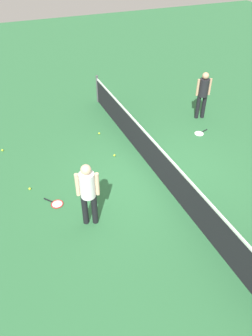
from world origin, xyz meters
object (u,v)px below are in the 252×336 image
player_near_side (88,190)px  tennis_racket_near_player (56,204)px  tennis_racket_far_player (200,133)px  tennis_ball_near_player (2,150)px  tennis_ball_stray_left (114,155)px  tennis_ball_by_net (30,189)px  player_far_side (203,92)px  tennis_ball_baseline (99,133)px

player_near_side → tennis_racket_near_player: player_near_side is taller
tennis_racket_far_player → tennis_ball_near_player: (-1.54, -6.28, 0.02)m
tennis_racket_near_player → tennis_ball_stray_left: tennis_ball_stray_left is taller
tennis_ball_by_net → tennis_ball_stray_left: (-0.55, 2.65, 0.00)m
player_far_side → tennis_ball_baseline: player_far_side is taller
player_far_side → tennis_racket_far_player: bearing=-32.6°
tennis_ball_baseline → player_far_side: bearing=85.1°
tennis_ball_stray_left → tennis_racket_near_player: bearing=-57.2°
tennis_racket_far_player → tennis_ball_by_net: size_ratio=9.20×
tennis_racket_near_player → tennis_ball_by_net: (-0.82, -0.53, 0.02)m
player_near_side → tennis_ball_baseline: size_ratio=25.76×
player_far_side → tennis_ball_near_player: (-0.56, -6.90, -0.98)m
player_near_side → tennis_racket_near_player: size_ratio=3.02×
tennis_ball_near_player → tennis_racket_near_player: bearing=18.7°
tennis_racket_near_player → tennis_ball_stray_left: size_ratio=8.52×
tennis_racket_near_player → player_far_side: bearing=112.5°
tennis_ball_baseline → tennis_ball_stray_left: size_ratio=1.00×
player_far_side → tennis_ball_baseline: bearing=-94.9°
tennis_ball_near_player → tennis_ball_stray_left: size_ratio=1.00×
tennis_ball_baseline → tennis_ball_stray_left: 1.40m
tennis_racket_near_player → tennis_ball_baseline: bearing=142.6°
player_near_side → tennis_ball_baseline: bearing=158.0°
player_near_side → tennis_ball_by_net: bearing=-146.6°
tennis_ball_near_player → player_near_side: bearing=22.6°
tennis_racket_far_player → tennis_ball_by_net: 5.83m
player_near_side → player_far_side: size_ratio=1.00×
tennis_ball_stray_left → tennis_ball_near_player: bearing=-117.5°
player_near_side → tennis_racket_far_player: 5.32m
tennis_racket_near_player → tennis_racket_far_player: same height
tennis_ball_by_net → tennis_ball_stray_left: size_ratio=1.00×
player_far_side → tennis_racket_far_player: (0.98, -0.62, -1.00)m
tennis_racket_near_player → player_near_side: bearing=34.0°
tennis_ball_near_player → tennis_ball_baseline: bearing=85.7°
player_far_side → player_near_side: bearing=-57.4°
tennis_ball_stray_left → tennis_racket_far_player: bearing=91.8°
player_far_side → tennis_racket_far_player: 1.53m
player_far_side → tennis_ball_stray_left: 4.04m
tennis_ball_near_player → player_far_side: bearing=85.4°
player_far_side → tennis_ball_by_net: bearing=-75.8°
player_far_side → tennis_ball_by_net: size_ratio=25.76×
tennis_ball_stray_left → tennis_ball_baseline: bearing=-179.6°
tennis_racket_near_player → tennis_ball_baseline: size_ratio=8.52×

